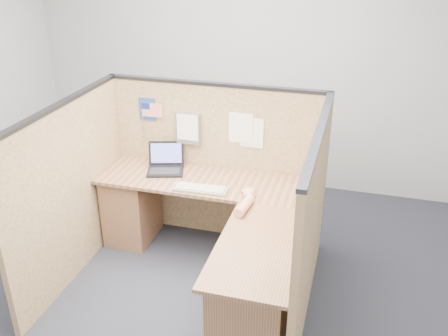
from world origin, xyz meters
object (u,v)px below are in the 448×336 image
(keyboard, at_px, (201,189))
(mouse, at_px, (249,194))
(l_desk, at_px, (213,239))
(laptop, at_px, (168,164))

(keyboard, distance_m, mouse, 0.42)
(l_desk, xyz_separation_m, keyboard, (-0.16, 0.19, 0.35))
(mouse, bearing_deg, laptop, 159.52)
(laptop, relative_size, keyboard, 0.85)
(keyboard, bearing_deg, mouse, -2.49)
(laptop, bearing_deg, keyboard, -53.49)
(l_desk, distance_m, laptop, 0.87)
(l_desk, height_order, laptop, laptop)
(l_desk, relative_size, laptop, 4.93)
(laptop, relative_size, mouse, 3.40)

